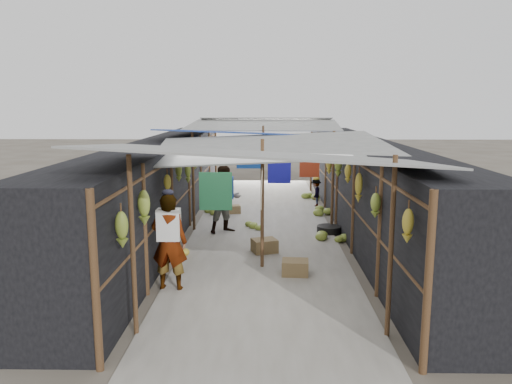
# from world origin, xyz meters

# --- Properties ---
(ground) EXTENTS (80.00, 80.00, 0.00)m
(ground) POSITION_xyz_m (0.00, 0.00, 0.00)
(ground) COLOR #6B6356
(ground) RESTS_ON ground
(aisle_slab) EXTENTS (3.60, 16.00, 0.02)m
(aisle_slab) POSITION_xyz_m (0.00, 6.50, 0.01)
(aisle_slab) COLOR #9E998E
(aisle_slab) RESTS_ON ground
(stall_left) EXTENTS (1.40, 15.00, 2.30)m
(stall_left) POSITION_xyz_m (-2.70, 6.50, 1.15)
(stall_left) COLOR black
(stall_left) RESTS_ON ground
(stall_right) EXTENTS (1.40, 15.00, 2.30)m
(stall_right) POSITION_xyz_m (2.70, 6.50, 1.15)
(stall_right) COLOR black
(stall_right) RESTS_ON ground
(crate_near) EXTENTS (0.63, 0.57, 0.31)m
(crate_near) POSITION_xyz_m (0.05, 4.00, 0.16)
(crate_near) COLOR olive
(crate_near) RESTS_ON ground
(crate_mid) EXTENTS (0.53, 0.44, 0.30)m
(crate_mid) POSITION_xyz_m (0.64, 2.53, 0.15)
(crate_mid) COLOR olive
(crate_mid) RESTS_ON ground
(crate_back) EXTENTS (0.46, 0.41, 0.25)m
(crate_back) POSITION_xyz_m (-0.89, 8.00, 0.13)
(crate_back) COLOR olive
(crate_back) RESTS_ON ground
(black_basin) EXTENTS (0.62, 0.62, 0.18)m
(black_basin) POSITION_xyz_m (1.70, 5.76, 0.09)
(black_basin) COLOR black
(black_basin) RESTS_ON ground
(vendor_elderly) EXTENTS (0.68, 0.48, 1.75)m
(vendor_elderly) POSITION_xyz_m (-1.63, 1.77, 0.87)
(vendor_elderly) COLOR white
(vendor_elderly) RESTS_ON ground
(shopper_blue) EXTENTS (1.06, 1.00, 1.73)m
(shopper_blue) POSITION_xyz_m (-0.94, 5.77, 0.86)
(shopper_blue) COLOR #2152A6
(shopper_blue) RESTS_ON ground
(vendor_seated) EXTENTS (0.46, 0.65, 0.91)m
(vendor_seated) POSITION_xyz_m (1.70, 9.11, 0.45)
(vendor_seated) COLOR #48423F
(vendor_seated) RESTS_ON ground
(market_canopy) EXTENTS (5.62, 15.20, 2.77)m
(market_canopy) POSITION_xyz_m (0.03, 6.84, 2.40)
(market_canopy) COLOR brown
(market_canopy) RESTS_ON ground
(hanging_bananas) EXTENTS (3.96, 14.12, 0.80)m
(hanging_bananas) POSITION_xyz_m (0.07, 6.69, 1.65)
(hanging_bananas) COLOR olive
(hanging_bananas) RESTS_ON ground
(floor_bananas) EXTENTS (4.03, 7.68, 0.34)m
(floor_bananas) POSITION_xyz_m (-0.01, 6.78, 0.15)
(floor_bananas) COLOR olive
(floor_bananas) RESTS_ON ground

